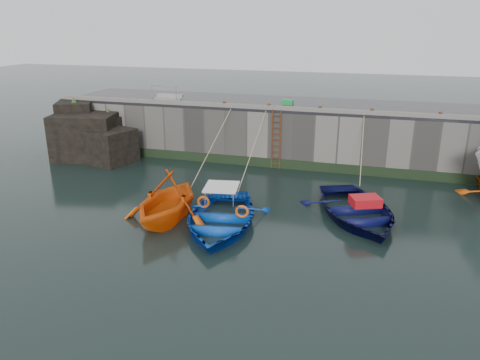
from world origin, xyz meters
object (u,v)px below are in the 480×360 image
(boat_near_white, at_px, (168,220))
(bollard_b, at_px, (269,106))
(boat_near_navy, at_px, (356,217))
(bollard_c, at_px, (320,109))
(boat_near_blue, at_px, (220,225))
(fish_crate, at_px, (288,102))
(bollard_d, at_px, (372,111))
(bollard_e, at_px, (440,115))
(bollard_a, at_px, (224,104))
(ladder, at_px, (276,140))

(boat_near_white, bearing_deg, bollard_b, 76.02)
(boat_near_navy, distance_m, bollard_c, 7.27)
(boat_near_blue, xyz_separation_m, bollard_c, (2.72, 8.32, 3.30))
(fish_crate, distance_m, bollard_d, 4.85)
(boat_near_navy, relative_size, bollard_b, 19.92)
(boat_near_blue, relative_size, fish_crate, 9.22)
(bollard_c, distance_m, bollard_e, 5.80)
(boat_near_blue, height_order, boat_near_navy, same)
(boat_near_white, height_order, bollard_a, bollard_a)
(bollard_e, bearing_deg, bollard_b, 180.00)
(boat_near_navy, height_order, fish_crate, fish_crate)
(boat_near_navy, bearing_deg, bollard_c, 88.63)
(boat_near_blue, height_order, bollard_a, bollard_a)
(boat_near_navy, xyz_separation_m, bollard_e, (3.42, 6.02, 3.30))
(ladder, relative_size, bollard_e, 11.43)
(boat_near_blue, height_order, bollard_d, bollard_d)
(boat_near_blue, xyz_separation_m, bollard_d, (5.32, 8.32, 3.30))
(boat_near_navy, height_order, bollard_c, bollard_c)
(bollard_a, height_order, bollard_e, same)
(boat_near_navy, xyz_separation_m, fish_crate, (-4.37, 7.61, 3.30))
(ladder, height_order, bollard_a, bollard_a)
(boat_near_navy, bearing_deg, bollard_d, 64.97)
(boat_near_navy, distance_m, bollard_b, 8.54)
(boat_near_blue, distance_m, bollard_d, 10.41)
(fish_crate, bearing_deg, bollard_d, -14.16)
(boat_near_white, distance_m, bollard_a, 9.02)
(boat_near_blue, bearing_deg, boat_near_navy, 15.16)
(ladder, distance_m, boat_near_white, 8.65)
(boat_near_white, height_order, boat_near_blue, boat_near_white)
(ladder, height_order, bollard_c, bollard_c)
(bollard_a, bearing_deg, bollard_d, 0.00)
(bollard_a, height_order, bollard_c, same)
(ladder, xyz_separation_m, bollard_a, (-3.00, 0.34, 1.71))
(bollard_a, bearing_deg, ladder, -6.38)
(boat_near_navy, distance_m, bollard_a, 10.23)
(ladder, relative_size, boat_near_blue, 0.57)
(bollard_a, distance_m, bollard_e, 11.00)
(boat_near_white, relative_size, bollard_e, 15.84)
(bollard_e, bearing_deg, ladder, -177.60)
(boat_near_white, xyz_separation_m, bollard_c, (4.92, 8.39, 3.30))
(bollard_c, bearing_deg, bollard_d, 0.00)
(boat_near_blue, distance_m, bollard_a, 9.29)
(boat_near_white, bearing_deg, boat_near_navy, 18.86)
(bollard_b, height_order, bollard_d, same)
(bollard_c, xyz_separation_m, bollard_e, (5.80, 0.00, 0.00))
(boat_near_blue, relative_size, boat_near_navy, 1.00)
(boat_near_white, height_order, bollard_c, bollard_c)
(boat_near_navy, xyz_separation_m, bollard_b, (-5.08, 6.02, 3.30))
(bollard_e, bearing_deg, bollard_d, 180.00)
(bollard_c, relative_size, bollard_d, 1.00)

